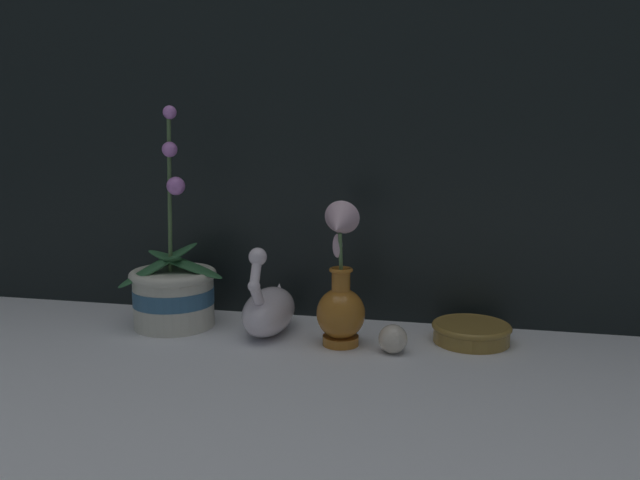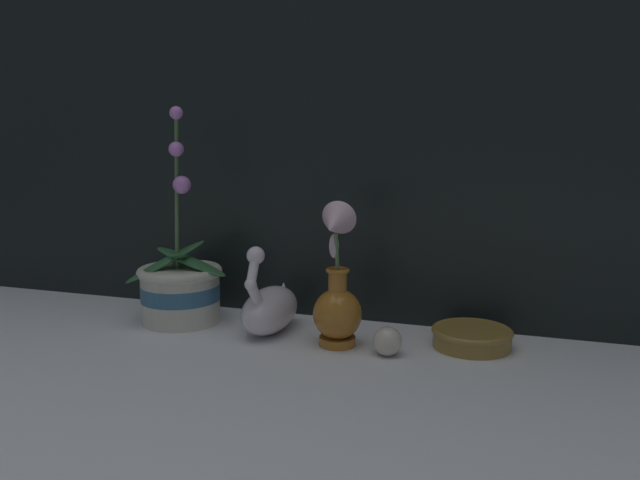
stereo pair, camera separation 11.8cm
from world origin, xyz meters
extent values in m
plane|color=white|center=(0.00, 0.00, 0.00)|extent=(2.80, 2.80, 0.00)
cube|color=black|center=(0.00, 0.25, 0.60)|extent=(2.80, 0.03, 1.20)
cylinder|color=beige|center=(-0.31, 0.11, 0.06)|extent=(0.16, 0.16, 0.12)
cylinder|color=#386689|center=(-0.31, 0.11, 0.06)|extent=(0.16, 0.16, 0.03)
torus|color=beige|center=(-0.31, 0.11, 0.11)|extent=(0.17, 0.17, 0.02)
cylinder|color=#4C6B3D|center=(-0.31, 0.11, 0.27)|extent=(0.01, 0.03, 0.31)
ellipsoid|color=#2D6038|center=(-0.28, 0.11, 0.13)|extent=(0.17, 0.06, 0.06)
ellipsoid|color=#2D6038|center=(-0.32, 0.14, 0.13)|extent=(0.12, 0.17, 0.05)
ellipsoid|color=#2D6038|center=(-0.33, 0.09, 0.13)|extent=(0.15, 0.15, 0.09)
sphere|color=#C67AD1|center=(-0.29, 0.10, 0.43)|extent=(0.03, 0.03, 0.03)
sphere|color=#C67AD1|center=(-0.30, 0.10, 0.36)|extent=(0.03, 0.03, 0.03)
sphere|color=#C67AD1|center=(-0.29, 0.10, 0.29)|extent=(0.04, 0.04, 0.04)
ellipsoid|color=white|center=(-0.10, 0.11, 0.04)|extent=(0.09, 0.18, 0.09)
cone|color=white|center=(-0.10, 0.17, 0.06)|extent=(0.05, 0.06, 0.06)
cylinder|color=white|center=(-0.10, 0.04, 0.09)|extent=(0.02, 0.05, 0.06)
sphere|color=white|center=(-0.10, 0.02, 0.12)|extent=(0.02, 0.02, 0.02)
cylinder|color=white|center=(-0.10, 0.03, 0.14)|extent=(0.02, 0.04, 0.06)
sphere|color=white|center=(-0.10, 0.04, 0.17)|extent=(0.03, 0.03, 0.03)
cylinder|color=#B26B23|center=(0.05, 0.07, 0.01)|extent=(0.07, 0.07, 0.02)
ellipsoid|color=#B26B23|center=(0.05, 0.07, 0.06)|extent=(0.09, 0.09, 0.09)
cylinder|color=#B26B23|center=(0.05, 0.07, 0.12)|extent=(0.03, 0.03, 0.04)
torus|color=#B26B23|center=(0.05, 0.07, 0.14)|extent=(0.04, 0.04, 0.01)
cylinder|color=#567A47|center=(0.05, 0.06, 0.18)|extent=(0.01, 0.02, 0.07)
cone|color=beige|center=(0.05, 0.05, 0.23)|extent=(0.06, 0.08, 0.08)
ellipsoid|color=beige|center=(0.04, 0.07, 0.19)|extent=(0.02, 0.02, 0.04)
sphere|color=beige|center=(0.15, 0.05, 0.03)|extent=(0.05, 0.05, 0.05)
cylinder|color=olive|center=(0.28, 0.14, 0.02)|extent=(0.14, 0.14, 0.03)
torus|color=olive|center=(0.28, 0.14, 0.03)|extent=(0.15, 0.15, 0.01)
camera|label=1|loc=(0.25, -1.02, 0.38)|focal=35.00mm
camera|label=2|loc=(0.36, -0.99, 0.38)|focal=35.00mm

